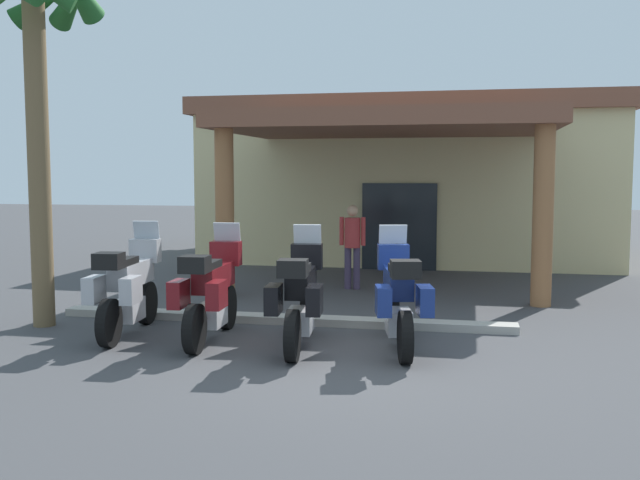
{
  "coord_description": "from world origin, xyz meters",
  "views": [
    {
      "loc": [
        1.55,
        -8.86,
        2.35
      ],
      "look_at": [
        -0.88,
        3.25,
        1.2
      ],
      "focal_mm": 40.66,
      "sensor_mm": 36.0,
      "label": 1
    }
  ],
  "objects_px": {
    "motorcycle_black": "(300,296)",
    "pedestrian": "(352,241)",
    "motorcycle_silver": "(128,287)",
    "motorcycle_blue": "(399,297)",
    "palm_tree_roadside": "(34,41)",
    "motel_building": "(411,178)",
    "motorcycle_maroon": "(211,292)"
  },
  "relations": [
    {
      "from": "motorcycle_silver",
      "to": "motorcycle_blue",
      "type": "bearing_deg",
      "value": -97.01
    },
    {
      "from": "palm_tree_roadside",
      "to": "pedestrian",
      "type": "bearing_deg",
      "value": 47.16
    },
    {
      "from": "motorcycle_maroon",
      "to": "pedestrian",
      "type": "relative_size",
      "value": 1.3
    },
    {
      "from": "motorcycle_maroon",
      "to": "motorcycle_black",
      "type": "height_order",
      "value": "same"
    },
    {
      "from": "motorcycle_silver",
      "to": "motorcycle_maroon",
      "type": "height_order",
      "value": "same"
    },
    {
      "from": "motorcycle_silver",
      "to": "motorcycle_maroon",
      "type": "distance_m",
      "value": 1.31
    },
    {
      "from": "motorcycle_maroon",
      "to": "motorcycle_blue",
      "type": "height_order",
      "value": "same"
    },
    {
      "from": "motorcycle_maroon",
      "to": "motorcycle_black",
      "type": "distance_m",
      "value": 1.31
    },
    {
      "from": "motorcycle_blue",
      "to": "motorcycle_maroon",
      "type": "bearing_deg",
      "value": 79.76
    },
    {
      "from": "motorcycle_silver",
      "to": "palm_tree_roadside",
      "type": "xyz_separation_m",
      "value": [
        -1.58,
        0.34,
        3.6
      ]
    },
    {
      "from": "motorcycle_black",
      "to": "pedestrian",
      "type": "bearing_deg",
      "value": -4.81
    },
    {
      "from": "motel_building",
      "to": "motorcycle_blue",
      "type": "xyz_separation_m",
      "value": [
        0.68,
        -11.18,
        -1.49
      ]
    },
    {
      "from": "motorcycle_black",
      "to": "pedestrian",
      "type": "height_order",
      "value": "pedestrian"
    },
    {
      "from": "motorcycle_blue",
      "to": "motorcycle_black",
      "type": "bearing_deg",
      "value": 86.93
    },
    {
      "from": "pedestrian",
      "to": "motorcycle_blue",
      "type": "bearing_deg",
      "value": -163.94
    },
    {
      "from": "motorcycle_silver",
      "to": "motorcycle_blue",
      "type": "distance_m",
      "value": 3.92
    },
    {
      "from": "motel_building",
      "to": "motorcycle_black",
      "type": "relative_size",
      "value": 5.33
    },
    {
      "from": "motorcycle_blue",
      "to": "motorcycle_silver",
      "type": "bearing_deg",
      "value": 77.63
    },
    {
      "from": "motorcycle_black",
      "to": "motorcycle_blue",
      "type": "bearing_deg",
      "value": -87.27
    },
    {
      "from": "motel_building",
      "to": "motorcycle_maroon",
      "type": "bearing_deg",
      "value": -99.28
    },
    {
      "from": "motel_building",
      "to": "motorcycle_blue",
      "type": "bearing_deg",
      "value": -86.04
    },
    {
      "from": "palm_tree_roadside",
      "to": "motorcycle_silver",
      "type": "bearing_deg",
      "value": -12.04
    },
    {
      "from": "pedestrian",
      "to": "palm_tree_roadside",
      "type": "height_order",
      "value": "palm_tree_roadside"
    },
    {
      "from": "pedestrian",
      "to": "motorcycle_silver",
      "type": "bearing_deg",
      "value": 152.23
    },
    {
      "from": "motorcycle_blue",
      "to": "pedestrian",
      "type": "distance_m",
      "value": 5.05
    },
    {
      "from": "motorcycle_silver",
      "to": "pedestrian",
      "type": "distance_m",
      "value": 5.42
    },
    {
      "from": "pedestrian",
      "to": "palm_tree_roadside",
      "type": "relative_size",
      "value": 0.3
    },
    {
      "from": "motel_building",
      "to": "motorcycle_silver",
      "type": "relative_size",
      "value": 5.33
    },
    {
      "from": "motorcycle_maroon",
      "to": "motorcycle_blue",
      "type": "distance_m",
      "value": 2.61
    },
    {
      "from": "motel_building",
      "to": "palm_tree_roadside",
      "type": "distance_m",
      "value": 11.99
    },
    {
      "from": "motel_building",
      "to": "motorcycle_silver",
      "type": "distance_m",
      "value": 11.67
    },
    {
      "from": "motorcycle_black",
      "to": "motorcycle_blue",
      "type": "xyz_separation_m",
      "value": [
        1.31,
        0.19,
        0.0
      ]
    }
  ]
}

